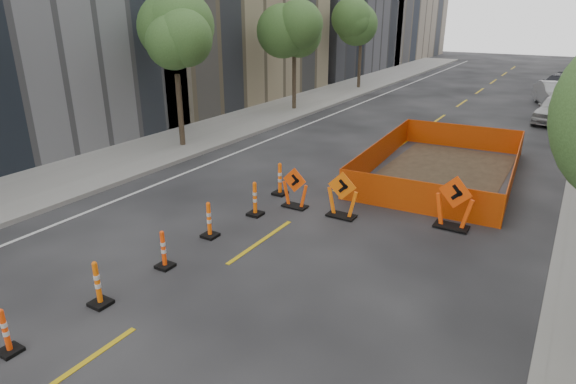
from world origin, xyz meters
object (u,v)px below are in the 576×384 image
Objects in this scene: channelizer_6 at (280,179)px; parked_car_near at (558,108)px; channelizer_2 at (98,284)px; channelizer_5 at (255,199)px; channelizer_3 at (163,249)px; chevron_sign_center at (342,195)px; chevron_sign_left at (295,188)px; parked_car_mid at (554,94)px; chevron_sign_right at (454,202)px; channelizer_1 at (5,331)px; channelizer_4 at (209,220)px; parked_car_far at (559,85)px.

parked_car_near is at bearing 67.47° from channelizer_6.
channelizer_2 is at bearing -88.51° from channelizer_6.
channelizer_5 is at bearing 89.06° from channelizer_2.
chevron_sign_center is at bearing 64.59° from channelizer_3.
parked_car_near reaches higher than chevron_sign_left.
channelizer_2 reaches higher than channelizer_3.
channelizer_3 is at bearing 89.22° from channelizer_2.
chevron_sign_left is 0.28× the size of parked_car_mid.
chevron_sign_right is at bearing 2.89° from channelizer_6.
chevron_sign_right is at bearing 55.04° from channelizer_2.
channelizer_1 is at bearing -111.99° from chevron_sign_center.
channelizer_4 reaches higher than channelizer_1.
channelizer_5 is 1.39m from chevron_sign_left.
chevron_sign_left is at bearing -100.64° from parked_car_near.
channelizer_2 is 30.94m from parked_car_mid.
channelizer_1 is 0.90× the size of channelizer_4.
channelizer_1 is 9.45m from channelizer_6.
channelizer_4 is 0.96× the size of channelizer_5.
channelizer_3 is 24.18m from parked_car_near.
channelizer_4 reaches higher than channelizer_3.
channelizer_4 is (-0.15, 1.89, 0.03)m from channelizer_3.
chevron_sign_center is (2.55, 3.15, 0.21)m from channelizer_4.
channelizer_6 is at bearing -166.67° from chevron_sign_right.
channelizer_3 is 29.09m from parked_car_mid.
parked_car_far is (6.45, 35.64, 0.19)m from channelizer_2.
channelizer_6 reaches higher than channelizer_5.
chevron_sign_left is (0.72, 1.18, 0.12)m from channelizer_5.
parked_car_near is (1.56, 17.17, -0.03)m from chevron_sign_right.
channelizer_4 is at bearing 89.66° from channelizer_1.
channelizer_2 is (0.16, 1.89, 0.05)m from channelizer_1.
channelizer_2 is at bearing -97.43° from parked_car_near.
channelizer_5 is 1.91m from channelizer_6.
parked_car_mid reaches higher than channelizer_1.
channelizer_4 is 0.93× the size of channelizer_6.
parked_car_mid is at bearing 77.07° from channelizer_3.
channelizer_4 is at bearing -96.62° from channelizer_5.
chevron_sign_center reaches higher than channelizer_5.
chevron_sign_right reaches higher than chevron_sign_center.
channelizer_4 is at bearing 91.92° from channelizer_2.
parked_car_mid is (6.66, 26.46, 0.25)m from channelizer_4.
channelizer_5 is 0.24× the size of parked_car_near.
channelizer_2 is 7.34m from chevron_sign_center.
chevron_sign_right reaches higher than channelizer_4.
channelizer_3 is 0.61× the size of chevron_sign_right.
channelizer_6 is (-0.04, 9.45, 0.09)m from channelizer_1.
parked_car_far is at bearing 75.89° from chevron_sign_left.
parked_car_near is (7.24, 17.46, 0.21)m from channelizer_6.
parked_car_far is at bearing 80.01° from channelizer_1.
parked_car_mid is (4.12, 23.31, 0.04)m from chevron_sign_center.
chevron_sign_right is at bearing 35.92° from channelizer_4.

